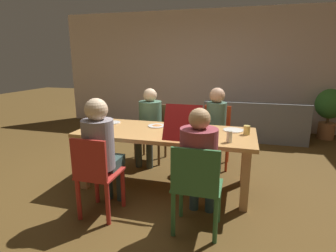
{
  "coord_description": "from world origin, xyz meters",
  "views": [
    {
      "loc": [
        0.88,
        -3.1,
        1.61
      ],
      "look_at": [
        0.0,
        0.1,
        0.78
      ],
      "focal_mm": 28.66,
      "sensor_mm": 36.0,
      "label": 1
    }
  ],
  "objects_px": {
    "person_2": "(216,122)",
    "plate_1": "(157,126)",
    "chair_3": "(97,175)",
    "plate_3": "(233,130)",
    "dining_table": "(166,138)",
    "chair_1": "(196,186)",
    "plate_0": "(102,131)",
    "person_0": "(149,119)",
    "couch": "(254,125)",
    "person_3": "(101,147)",
    "person_1": "(199,159)",
    "chair_0": "(152,129)",
    "chair_2": "(216,132)",
    "plate_2": "(113,123)",
    "potted_plant": "(329,108)",
    "pizza_box_0": "(186,132)",
    "drinking_glass_1": "(229,137)",
    "drinking_glass_0": "(247,130)"
  },
  "relations": [
    {
      "from": "chair_0",
      "to": "plate_0",
      "type": "relative_size",
      "value": 3.76
    },
    {
      "from": "plate_3",
      "to": "couch",
      "type": "distance_m",
      "value": 2.41
    },
    {
      "from": "person_1",
      "to": "person_0",
      "type": "bearing_deg",
      "value": 124.34
    },
    {
      "from": "chair_3",
      "to": "couch",
      "type": "distance_m",
      "value": 3.82
    },
    {
      "from": "chair_2",
      "to": "plate_1",
      "type": "relative_size",
      "value": 3.76
    },
    {
      "from": "chair_1",
      "to": "drinking_glass_1",
      "type": "xyz_separation_m",
      "value": [
        0.25,
        0.62,
        0.31
      ]
    },
    {
      "from": "person_2",
      "to": "chair_3",
      "type": "relative_size",
      "value": 1.37
    },
    {
      "from": "person_1",
      "to": "couch",
      "type": "xyz_separation_m",
      "value": [
        0.63,
        3.32,
        -0.43
      ]
    },
    {
      "from": "plate_0",
      "to": "drinking_glass_0",
      "type": "xyz_separation_m",
      "value": [
        1.72,
        0.34,
        0.05
      ]
    },
    {
      "from": "chair_1",
      "to": "person_2",
      "type": "xyz_separation_m",
      "value": [
        0.0,
        1.68,
        0.22
      ]
    },
    {
      "from": "pizza_box_0",
      "to": "plate_2",
      "type": "distance_m",
      "value": 1.18
    },
    {
      "from": "person_0",
      "to": "plate_0",
      "type": "bearing_deg",
      "value": -104.96
    },
    {
      "from": "plate_1",
      "to": "couch",
      "type": "bearing_deg",
      "value": 60.69
    },
    {
      "from": "couch",
      "to": "person_3",
      "type": "bearing_deg",
      "value": -116.4
    },
    {
      "from": "couch",
      "to": "chair_0",
      "type": "bearing_deg",
      "value": -134.46
    },
    {
      "from": "chair_2",
      "to": "drinking_glass_1",
      "type": "relative_size",
      "value": 7.15
    },
    {
      "from": "dining_table",
      "to": "plate_2",
      "type": "relative_size",
      "value": 10.46
    },
    {
      "from": "person_0",
      "to": "person_2",
      "type": "bearing_deg",
      "value": 2.69
    },
    {
      "from": "person_3",
      "to": "drinking_glass_1",
      "type": "distance_m",
      "value": 1.36
    },
    {
      "from": "chair_0",
      "to": "drinking_glass_1",
      "type": "relative_size",
      "value": 7.06
    },
    {
      "from": "plate_0",
      "to": "drinking_glass_0",
      "type": "distance_m",
      "value": 1.75
    },
    {
      "from": "person_1",
      "to": "plate_3",
      "type": "bearing_deg",
      "value": 74.37
    },
    {
      "from": "chair_1",
      "to": "person_1",
      "type": "distance_m",
      "value": 0.25
    },
    {
      "from": "chair_3",
      "to": "plate_1",
      "type": "relative_size",
      "value": 3.65
    },
    {
      "from": "person_2",
      "to": "plate_1",
      "type": "bearing_deg",
      "value": -139.49
    },
    {
      "from": "chair_3",
      "to": "person_2",
      "type": "bearing_deg",
      "value": 58.55
    },
    {
      "from": "pizza_box_0",
      "to": "drinking_glass_1",
      "type": "height_order",
      "value": "pizza_box_0"
    },
    {
      "from": "person_0",
      "to": "potted_plant",
      "type": "height_order",
      "value": "person_0"
    },
    {
      "from": "person_2",
      "to": "plate_3",
      "type": "height_order",
      "value": "person_2"
    },
    {
      "from": "plate_0",
      "to": "plate_1",
      "type": "height_order",
      "value": "plate_1"
    },
    {
      "from": "person_1",
      "to": "chair_1",
      "type": "bearing_deg",
      "value": -90.0
    },
    {
      "from": "dining_table",
      "to": "chair_1",
      "type": "bearing_deg",
      "value": -58.76
    },
    {
      "from": "plate_3",
      "to": "potted_plant",
      "type": "height_order",
      "value": "potted_plant"
    },
    {
      "from": "chair_1",
      "to": "chair_3",
      "type": "bearing_deg",
      "value": 179.24
    },
    {
      "from": "chair_1",
      "to": "plate_0",
      "type": "xyz_separation_m",
      "value": [
        -1.29,
        0.64,
        0.26
      ]
    },
    {
      "from": "chair_0",
      "to": "person_0",
      "type": "relative_size",
      "value": 0.76
    },
    {
      "from": "person_2",
      "to": "chair_2",
      "type": "bearing_deg",
      "value": 90.0
    },
    {
      "from": "chair_2",
      "to": "drinking_glass_0",
      "type": "height_order",
      "value": "chair_2"
    },
    {
      "from": "couch",
      "to": "potted_plant",
      "type": "xyz_separation_m",
      "value": [
        1.44,
        0.33,
        0.36
      ]
    },
    {
      "from": "person_2",
      "to": "plate_0",
      "type": "distance_m",
      "value": 1.66
    },
    {
      "from": "chair_1",
      "to": "potted_plant",
      "type": "bearing_deg",
      "value": 61.4
    },
    {
      "from": "chair_1",
      "to": "couch",
      "type": "relative_size",
      "value": 0.44
    },
    {
      "from": "chair_0",
      "to": "person_3",
      "type": "xyz_separation_m",
      "value": [
        -0.0,
        -1.64,
        0.23
      ]
    },
    {
      "from": "chair_3",
      "to": "pizza_box_0",
      "type": "bearing_deg",
      "value": 42.67
    },
    {
      "from": "chair_0",
      "to": "plate_2",
      "type": "relative_size",
      "value": 4.29
    },
    {
      "from": "plate_3",
      "to": "couch",
      "type": "relative_size",
      "value": 0.13
    },
    {
      "from": "person_3",
      "to": "pizza_box_0",
      "type": "xyz_separation_m",
      "value": [
        0.78,
        0.59,
        0.06
      ]
    },
    {
      "from": "plate_2",
      "to": "potted_plant",
      "type": "distance_m",
      "value": 4.37
    },
    {
      "from": "person_2",
      "to": "plate_3",
      "type": "distance_m",
      "value": 0.63
    },
    {
      "from": "person_0",
      "to": "plate_3",
      "type": "xyz_separation_m",
      "value": [
        1.29,
        -0.52,
        0.05
      ]
    }
  ]
}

